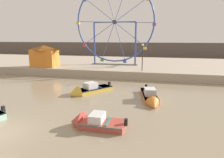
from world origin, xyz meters
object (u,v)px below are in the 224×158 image
motorboat_mustard_yellow (87,90)px  promenade_lamp_near (143,53)px  ferris_wheel_blue_frame (115,23)px  carnival_booth_orange_canopy (44,56)px  motorboat_faded_red (92,122)px  motorboat_orange_hull (150,97)px

motorboat_mustard_yellow → promenade_lamp_near: (4.90, 9.04, 3.31)m
ferris_wheel_blue_frame → carnival_booth_orange_canopy: size_ratio=3.17×
motorboat_faded_red → carnival_booth_orange_canopy: size_ratio=0.87×
motorboat_mustard_yellow → ferris_wheel_blue_frame: (-0.50, 15.21, 7.85)m
ferris_wheel_blue_frame → motorboat_mustard_yellow: bearing=-88.1°
motorboat_mustard_yellow → promenade_lamp_near: size_ratio=1.29×
motorboat_orange_hull → motorboat_faded_red: size_ratio=1.57×
motorboat_orange_hull → carnival_booth_orange_canopy: size_ratio=1.36×
carnival_booth_orange_canopy → promenade_lamp_near: 15.82m
motorboat_mustard_yellow → motorboat_faded_red: size_ratio=1.29×
motorboat_orange_hull → motorboat_mustard_yellow: motorboat_mustard_yellow is taller
motorboat_orange_hull → ferris_wheel_blue_frame: 19.33m
motorboat_faded_red → promenade_lamp_near: 16.93m
motorboat_mustard_yellow → ferris_wheel_blue_frame: 17.12m
motorboat_orange_hull → motorboat_mustard_yellow: bearing=-109.2°
promenade_lamp_near → motorboat_orange_hull: bearing=-80.5°
motorboat_orange_hull → motorboat_mustard_yellow: (-6.58, 0.97, 0.02)m
carnival_booth_orange_canopy → promenade_lamp_near: size_ratio=1.16×
motorboat_mustard_yellow → motorboat_faded_red: motorboat_mustard_yellow is taller
motorboat_faded_red → motorboat_orange_hull: bearing=-118.7°
ferris_wheel_blue_frame → carnival_booth_orange_canopy: ferris_wheel_blue_frame is taller
motorboat_orange_hull → carnival_booth_orange_canopy: bearing=-132.3°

